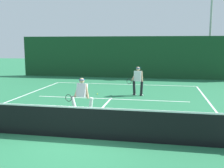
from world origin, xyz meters
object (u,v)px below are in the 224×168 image
object	(u,v)px
player_near	(82,95)
light_pole	(211,23)
tennis_ball	(97,94)
player_far	(138,80)

from	to	relation	value
player_near	light_pole	distance (m)	16.53
player_near	tennis_ball	xyz separation A→B (m)	(-0.46, 4.59, -0.84)
light_pole	player_far	bearing A→B (deg)	-119.24
player_near	player_far	bearing A→B (deg)	-98.95
player_near	player_far	xyz separation A→B (m)	(1.89, 4.75, 0.05)
player_near	player_far	size ratio (longest dim) A/B	0.96
tennis_ball	light_pole	size ratio (longest dim) A/B	0.01
player_near	tennis_ball	bearing A→B (deg)	-71.50
player_near	tennis_ball	size ratio (longest dim) A/B	24.16
tennis_ball	light_pole	xyz separation A→B (m)	(7.72, 9.75, 4.70)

